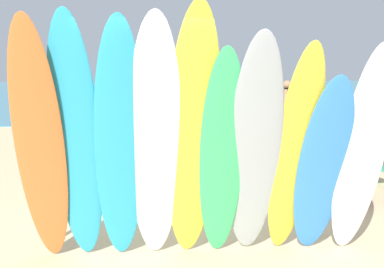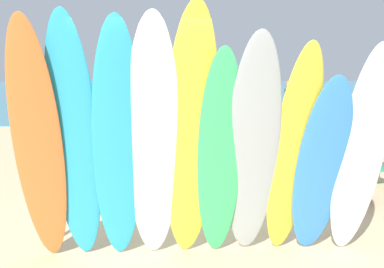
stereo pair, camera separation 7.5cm
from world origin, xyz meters
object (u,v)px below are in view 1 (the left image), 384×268
beach_chair_blue (368,159)px  beachgoer_midbeach (161,113)px  surfboard_teal_2 (120,146)px  surfboard_green_5 (222,158)px  surfboard_white_3 (155,144)px  surfboard_orange_0 (40,148)px  surfboard_grey_6 (254,151)px  surfboard_yellow_7 (295,154)px  beachgoer_near_rack (286,107)px  surfboard_white_9 (362,154)px  surfboard_yellow_4 (193,139)px  surfboard_blue_8 (323,168)px  surfboard_rack (199,197)px  surfboard_teal_1 (76,144)px  beach_chair_red (342,172)px

beach_chair_blue → beachgoer_midbeach: bearing=121.5°
surfboard_teal_2 → beachgoer_midbeach: bearing=82.0°
surfboard_green_5 → beach_chair_blue: surfboard_green_5 is taller
surfboard_white_3 → surfboard_orange_0: bearing=-179.2°
surfboard_grey_6 → beachgoer_midbeach: 7.62m
surfboard_orange_0 → surfboard_yellow_7: surfboard_orange_0 is taller
beachgoer_near_rack → beach_chair_blue: size_ratio=2.02×
surfboard_orange_0 → beachgoer_midbeach: (1.28, 7.62, -0.42)m
surfboard_yellow_7 → beachgoer_midbeach: size_ratio=1.66×
surfboard_teal_2 → beach_chair_blue: size_ratio=3.28×
surfboard_yellow_7 → beachgoer_near_rack: bearing=69.8°
surfboard_orange_0 → surfboard_teal_2: size_ratio=1.01×
surfboard_teal_2 → beach_chair_blue: surfboard_teal_2 is taller
surfboard_white_3 → surfboard_grey_6: bearing=-0.3°
surfboard_white_9 → beachgoer_midbeach: surfboard_white_9 is taller
surfboard_yellow_4 → surfboard_grey_6: 0.65m
surfboard_orange_0 → surfboard_grey_6: (2.13, 0.06, -0.07)m
beachgoer_near_rack → beach_chair_blue: 4.53m
surfboard_blue_8 → beachgoer_near_rack: (1.71, 7.84, -0.05)m
surfboard_white_3 → surfboard_yellow_7: size_ratio=1.11×
surfboard_rack → surfboard_grey_6: 1.12m
surfboard_teal_1 → beachgoer_midbeach: 7.64m
surfboard_rack → surfboard_white_3: (-0.51, -0.75, 0.77)m
beachgoer_midbeach → beach_chair_blue: beachgoer_midbeach is taller
surfboard_white_3 → beachgoer_midbeach: surfboard_white_3 is taller
surfboard_white_3 → surfboard_yellow_7: (1.45, 0.06, -0.13)m
surfboard_rack → beach_chair_blue: (3.23, 2.67, -0.10)m
beachgoer_midbeach → surfboard_teal_2: bearing=-16.3°
surfboard_rack → beach_chair_blue: 4.19m
surfboard_teal_1 → beachgoer_midbeach: size_ratio=1.84×
surfboard_white_9 → beachgoer_near_rack: size_ratio=1.46×
surfboard_yellow_7 → beachgoer_near_rack: 8.12m
surfboard_orange_0 → beach_chair_blue: size_ratio=3.31×
surfboard_yellow_4 → beachgoer_near_rack: size_ratio=1.70×
surfboard_teal_1 → beach_chair_red: size_ratio=3.24×
surfboard_grey_6 → surfboard_white_9: (1.14, 0.02, -0.05)m
surfboard_white_9 → beachgoer_midbeach: (-2.00, 7.54, -0.30)m
surfboard_grey_6 → surfboard_yellow_7: bearing=7.6°
surfboard_yellow_4 → beachgoer_near_rack: bearing=64.7°
surfboard_grey_6 → beachgoer_near_rack: 8.27m
surfboard_white_3 → beachgoer_near_rack: bearing=65.0°
surfboard_orange_0 → surfboard_teal_1: size_ratio=0.99×
surfboard_orange_0 → surfboard_white_3: surfboard_white_3 is taller
surfboard_green_5 → beach_chair_blue: bearing=48.8°
surfboard_grey_6 → surfboard_blue_8: 0.77m
surfboard_yellow_7 → surfboard_teal_1: bearing=175.3°
surfboard_teal_2 → surfboard_yellow_4: (0.73, 0.01, 0.07)m
surfboard_blue_8 → beach_chair_blue: surfboard_blue_8 is taller
surfboard_white_3 → beachgoer_midbeach: size_ratio=1.83×
surfboard_yellow_4 → beach_chair_blue: surfboard_yellow_4 is taller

